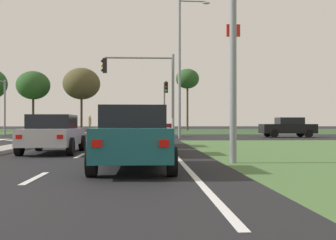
% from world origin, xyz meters
% --- Properties ---
extents(ground_plane, '(200.00, 200.00, 0.00)m').
position_xyz_m(ground_plane, '(0.00, 30.00, 0.00)').
color(ground_plane, black).
extents(grass_verge_far_right, '(35.00, 35.00, 0.01)m').
position_xyz_m(grass_verge_far_right, '(25.50, 54.50, 0.00)').
color(grass_verge_far_right, '#2D4C28').
rests_on(grass_verge_far_right, ground).
extents(median_island_far, '(1.20, 36.00, 0.14)m').
position_xyz_m(median_island_far, '(0.00, 55.00, 0.07)').
color(median_island_far, gray).
rests_on(median_island_far, ground).
extents(lane_dash_near, '(0.14, 2.00, 0.01)m').
position_xyz_m(lane_dash_near, '(3.50, 4.56, 0.01)').
color(lane_dash_near, silver).
rests_on(lane_dash_near, ground).
extents(lane_dash_second, '(0.14, 2.00, 0.01)m').
position_xyz_m(lane_dash_second, '(3.50, 10.56, 0.01)').
color(lane_dash_second, silver).
rests_on(lane_dash_second, ground).
extents(lane_dash_third, '(0.14, 2.00, 0.01)m').
position_xyz_m(lane_dash_third, '(3.50, 16.56, 0.01)').
color(lane_dash_third, silver).
rests_on(lane_dash_third, ground).
extents(lane_dash_fourth, '(0.14, 2.00, 0.01)m').
position_xyz_m(lane_dash_fourth, '(3.50, 22.56, 0.01)').
color(lane_dash_fourth, silver).
rests_on(lane_dash_fourth, ground).
extents(lane_dash_fifth, '(0.14, 2.00, 0.01)m').
position_xyz_m(lane_dash_fifth, '(3.50, 28.56, 0.01)').
color(lane_dash_fifth, silver).
rests_on(lane_dash_fifth, ground).
extents(edge_line_right, '(0.14, 24.00, 0.01)m').
position_xyz_m(edge_line_right, '(6.85, 12.00, 0.01)').
color(edge_line_right, silver).
rests_on(edge_line_right, ground).
extents(stop_bar_near, '(6.40, 0.50, 0.01)m').
position_xyz_m(stop_bar_near, '(3.80, 23.00, 0.01)').
color(stop_bar_near, silver).
rests_on(stop_bar_near, ground).
extents(crosswalk_bar_fourth, '(0.70, 2.80, 0.01)m').
position_xyz_m(crosswalk_bar_fourth, '(-2.95, 24.80, 0.01)').
color(crosswalk_bar_fourth, silver).
rests_on(crosswalk_bar_fourth, ground).
extents(crosswalk_bar_fifth, '(0.70, 2.80, 0.01)m').
position_xyz_m(crosswalk_bar_fifth, '(-1.80, 24.80, 0.01)').
color(crosswalk_bar_fifth, silver).
rests_on(crosswalk_bar_fifth, ground).
extents(crosswalk_bar_sixth, '(0.70, 2.80, 0.01)m').
position_xyz_m(crosswalk_bar_sixth, '(-0.65, 24.80, 0.01)').
color(crosswalk_bar_sixth, silver).
rests_on(crosswalk_bar_sixth, ground).
extents(crosswalk_bar_seventh, '(0.70, 2.80, 0.01)m').
position_xyz_m(crosswalk_bar_seventh, '(0.50, 24.80, 0.01)').
color(crosswalk_bar_seventh, silver).
rests_on(crosswalk_bar_seventh, ground).
extents(car_silver_near, '(2.00, 4.27, 1.46)m').
position_xyz_m(car_silver_near, '(2.28, 11.95, 0.75)').
color(car_silver_near, '#B7B7BC').
rests_on(car_silver_near, ground).
extents(car_maroon_second, '(4.34, 2.02, 1.61)m').
position_xyz_m(car_maroon_second, '(5.90, 29.83, 0.82)').
color(car_maroon_second, maroon).
rests_on(car_maroon_second, ground).
extents(car_blue_third, '(2.03, 4.61, 1.58)m').
position_xyz_m(car_blue_third, '(5.59, 16.55, 0.81)').
color(car_blue_third, navy).
rests_on(car_blue_third, ground).
extents(car_grey_fourth, '(1.97, 4.48, 1.53)m').
position_xyz_m(car_grey_fourth, '(5.59, 11.35, 0.78)').
color(car_grey_fourth, slate).
rests_on(car_grey_fourth, ground).
extents(car_black_sixth, '(4.28, 1.98, 1.57)m').
position_xyz_m(car_black_sixth, '(17.10, 28.65, 0.80)').
color(car_black_sixth, black).
rests_on(car_black_sixth, ground).
extents(car_teal_seventh, '(1.94, 4.47, 1.56)m').
position_xyz_m(car_teal_seventh, '(5.51, 6.11, 0.80)').
color(car_teal_seventh, '#19565B').
rests_on(car_teal_seventh, ground).
extents(traffic_signal_near_right, '(4.82, 0.32, 5.67)m').
position_xyz_m(traffic_signal_near_right, '(5.87, 23.40, 3.91)').
color(traffic_signal_near_right, gray).
rests_on(traffic_signal_near_right, ground).
extents(traffic_signal_far_right, '(0.32, 4.18, 5.05)m').
position_xyz_m(traffic_signal_far_right, '(7.60, 35.03, 3.47)').
color(traffic_signal_far_right, gray).
rests_on(traffic_signal_far_right, ground).
extents(street_lamp_second, '(2.40, 0.32, 10.33)m').
position_xyz_m(street_lamp_second, '(8.49, 26.95, 5.72)').
color(street_lamp_second, gray).
rests_on(street_lamp_second, ground).
extents(pedestrian_at_median, '(0.34, 0.34, 1.80)m').
position_xyz_m(pedestrian_at_median, '(0.01, 39.72, 1.23)').
color(pedestrian_at_median, '#4C4C4C').
rests_on(pedestrian_at_median, median_island_far).
extents(fastfood_pole_sign, '(1.80, 0.40, 14.17)m').
position_xyz_m(fastfood_pole_sign, '(17.38, 51.01, 10.12)').
color(fastfood_pole_sign, red).
rests_on(fastfood_pole_sign, ground).
extents(treeline_third, '(4.80, 4.80, 8.59)m').
position_xyz_m(treeline_third, '(-10.38, 57.37, 6.52)').
color(treeline_third, '#423323').
rests_on(treeline_third, ground).
extents(treeline_fourth, '(5.29, 5.29, 8.97)m').
position_xyz_m(treeline_fourth, '(-3.34, 56.40, 6.70)').
color(treeline_fourth, '#423323').
rests_on(treeline_fourth, ground).
extents(treeline_fifth, '(3.54, 3.54, 9.35)m').
position_xyz_m(treeline_fifth, '(12.13, 59.55, 7.77)').
color(treeline_fifth, '#423323').
rests_on(treeline_fifth, ground).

